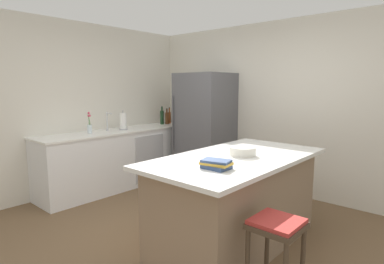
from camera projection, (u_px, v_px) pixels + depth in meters
The scene contains 16 objects.
ground_plane at pixel (182, 242), 3.34m from camera, with size 7.20×7.20×0.00m, color brown.
wall_rear at pixel (283, 108), 4.82m from camera, with size 6.00×0.10×2.60m, color silver.
wall_left at pixel (63, 108), 4.77m from camera, with size 0.10×6.00×2.60m, color silver.
counter_run_left at pixel (121, 158), 5.20m from camera, with size 0.66×2.72×0.93m.
kitchen_island at pixel (236, 200), 3.25m from camera, with size 1.06×2.00×0.93m.
refrigerator at pixel (205, 128), 5.35m from camera, with size 0.84×0.76×1.84m.
bar_stool at pixel (276, 235), 2.35m from camera, with size 0.36×0.36×0.66m.
sink_faucet at pixel (108, 121), 4.99m from camera, with size 0.15×0.05×0.30m.
flower_vase at pixel (89, 126), 4.75m from camera, with size 0.07×0.07×0.32m.
paper_towel_roll at pixel (123, 121), 5.14m from camera, with size 0.14×0.14×0.31m.
hot_sauce_bottle at pixel (176, 119), 6.04m from camera, with size 0.05×0.05×0.21m.
vinegar_bottle at pixel (170, 117), 6.00m from camera, with size 0.05×0.05×0.30m.
syrup_bottle at pixel (167, 118), 5.90m from camera, with size 0.07×0.07×0.29m.
wine_bottle at pixel (162, 117), 5.85m from camera, with size 0.07×0.07×0.33m.
cookbook_stack at pixel (216, 164), 2.70m from camera, with size 0.27×0.20×0.08m.
mixing_bowl at pixel (243, 151), 3.20m from camera, with size 0.27×0.27×0.09m.
Camera 1 is at (2.17, -2.27, 1.63)m, focal length 29.65 mm.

